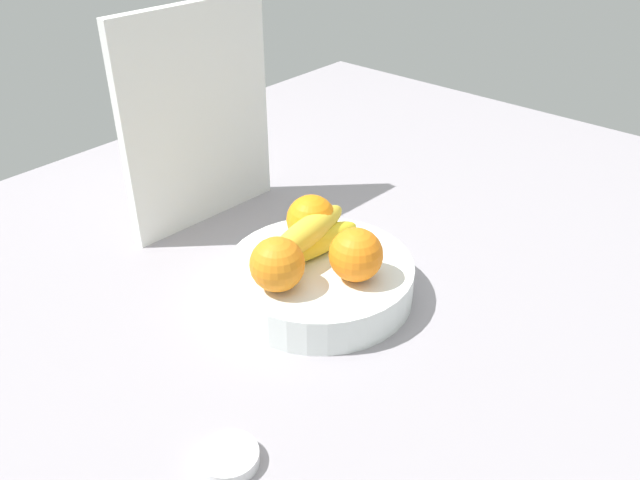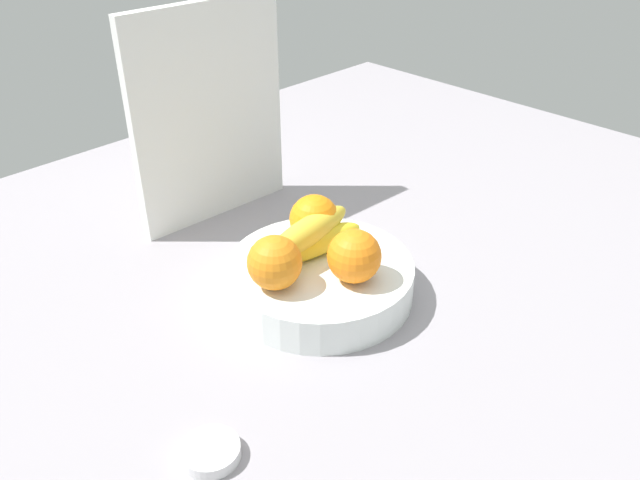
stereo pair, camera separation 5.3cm
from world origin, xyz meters
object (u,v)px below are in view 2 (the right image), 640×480
at_px(fruit_bowl, 320,279).
at_px(jar_lid, 211,452).
at_px(orange_front_right, 314,219).
at_px(orange_front_left, 354,256).
at_px(cutting_board, 209,115).
at_px(orange_center, 276,264).
at_px(banana_bunch, 309,238).

height_order(fruit_bowl, jar_lid, fruit_bowl).
xyz_separation_m(orange_front_right, jar_lid, (-0.33, -0.17, -0.08)).
bearing_deg(orange_front_left, cutting_board, 83.76).
height_order(orange_center, banana_bunch, orange_center).
bearing_deg(jar_lid, orange_center, 30.87).
relative_size(orange_front_right, banana_bunch, 0.42).
relative_size(orange_center, cutting_board, 0.21).
relative_size(fruit_bowl, orange_center, 3.61).
bearing_deg(orange_front_right, orange_front_left, -106.29).
relative_size(banana_bunch, cutting_board, 0.49).
bearing_deg(orange_center, jar_lid, -149.13).
bearing_deg(jar_lid, banana_bunch, 26.85).
height_order(fruit_bowl, orange_front_right, orange_front_right).
bearing_deg(orange_center, orange_front_right, 21.83).
distance_m(orange_front_left, orange_center, 0.10).
xyz_separation_m(orange_front_left, orange_center, (-0.09, 0.06, 0.00)).
height_order(orange_front_left, orange_front_right, same).
height_order(fruit_bowl, banana_bunch, banana_bunch).
bearing_deg(orange_front_left, jar_lid, -167.58).
xyz_separation_m(banana_bunch, jar_lid, (-0.29, -0.15, -0.08)).
height_order(orange_front_left, banana_bunch, orange_front_left).
relative_size(orange_front_left, banana_bunch, 0.42).
relative_size(fruit_bowl, orange_front_left, 3.61).
height_order(orange_front_left, jar_lid, orange_front_left).
xyz_separation_m(orange_front_left, jar_lid, (-0.30, -0.07, -0.08)).
bearing_deg(banana_bunch, orange_front_left, -86.70).
bearing_deg(cutting_board, fruit_bowl, -95.66).
height_order(banana_bunch, cutting_board, cutting_board).
xyz_separation_m(orange_center, banana_bunch, (0.08, 0.02, -0.01)).
xyz_separation_m(fruit_bowl, orange_center, (-0.08, 0.00, 0.06)).
bearing_deg(orange_front_right, cutting_board, 88.21).
xyz_separation_m(fruit_bowl, banana_bunch, (0.00, 0.02, 0.06)).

